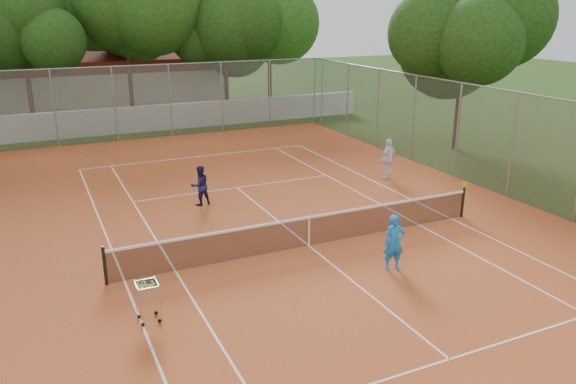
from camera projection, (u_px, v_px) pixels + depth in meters
name	position (u px, v px, depth m)	size (l,w,h in m)	color
ground	(309.00, 246.00, 17.06)	(120.00, 120.00, 0.00)	#1D380F
court_pad	(309.00, 246.00, 17.06)	(18.00, 34.00, 0.02)	#B85123
court_lines	(309.00, 246.00, 17.06)	(10.98, 23.78, 0.01)	white
tennis_net	(309.00, 231.00, 16.90)	(11.88, 0.10, 0.98)	black
perimeter_fence	(310.00, 184.00, 16.44)	(18.00, 34.00, 4.00)	slate
boundary_wall	(164.00, 117.00, 33.20)	(26.00, 0.30, 1.50)	white
clubhouse	(103.00, 76.00, 40.56)	(16.40, 9.00, 4.40)	beige
tropical_trees	(148.00, 41.00, 34.46)	(29.00, 19.00, 10.00)	black
player_near	(394.00, 243.00, 15.30)	(0.57, 0.38, 1.58)	blue
player_far_left	(200.00, 185.00, 20.42)	(0.72, 0.56, 1.47)	#1C1A4E
player_far_right	(388.00, 159.00, 23.50)	(1.02, 0.42, 1.73)	white
ball_hopper	(148.00, 301.00, 12.81)	(0.51, 0.51, 1.05)	#BAB9C0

